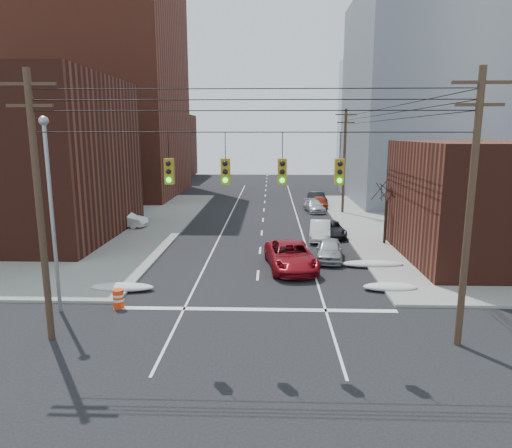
# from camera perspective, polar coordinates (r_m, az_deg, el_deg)

# --- Properties ---
(ground) EXTENTS (160.00, 160.00, 0.00)m
(ground) POSITION_cam_1_polar(r_m,az_deg,el_deg) (17.06, -1.00, -18.86)
(ground) COLOR black
(ground) RESTS_ON ground
(building_brick_tall) EXTENTS (24.00, 20.00, 30.00)m
(building_brick_tall) POSITION_cam_1_polar(r_m,az_deg,el_deg) (67.73, -20.42, 16.13)
(building_brick_tall) COLOR brown
(building_brick_tall) RESTS_ON ground
(building_brick_far) EXTENTS (22.00, 18.00, 12.00)m
(building_brick_far) POSITION_cam_1_polar(r_m,az_deg,el_deg) (92.70, -15.12, 9.40)
(building_brick_far) COLOR #471E15
(building_brick_far) RESTS_ON ground
(building_office) EXTENTS (22.00, 20.00, 25.00)m
(building_office) POSITION_cam_1_polar(r_m,az_deg,el_deg) (62.56, 22.42, 14.14)
(building_office) COLOR gray
(building_office) RESTS_ON ground
(building_glass) EXTENTS (20.00, 18.00, 22.00)m
(building_glass) POSITION_cam_1_polar(r_m,az_deg,el_deg) (87.88, 17.63, 12.44)
(building_glass) COLOR gray
(building_glass) RESTS_ON ground
(utility_pole_left) EXTENTS (2.20, 0.28, 11.00)m
(utility_pole_left) POSITION_cam_1_polar(r_m,az_deg,el_deg) (20.19, -25.49, 2.28)
(utility_pole_left) COLOR #473323
(utility_pole_left) RESTS_ON ground
(utility_pole_right) EXTENTS (2.20, 0.28, 11.00)m
(utility_pole_right) POSITION_cam_1_polar(r_m,az_deg,el_deg) (19.54, 25.20, 2.04)
(utility_pole_right) COLOR #473323
(utility_pole_right) RESTS_ON ground
(utility_pole_far) EXTENTS (2.20, 0.28, 11.00)m
(utility_pole_far) POSITION_cam_1_polar(r_m,az_deg,el_deg) (49.41, 10.98, 7.92)
(utility_pole_far) COLOR #473323
(utility_pole_far) RESTS_ON ground
(traffic_signals) EXTENTS (17.00, 0.42, 2.02)m
(traffic_signals) POSITION_cam_1_polar(r_m,az_deg,el_deg) (17.76, -0.29, 6.79)
(traffic_signals) COLOR black
(traffic_signals) RESTS_ON ground
(street_light) EXTENTS (0.44, 0.44, 9.32)m
(street_light) POSITION_cam_1_polar(r_m,az_deg,el_deg) (23.32, -24.29, 2.86)
(street_light) COLOR gray
(street_light) RESTS_ON ground
(bare_tree) EXTENTS (2.09, 2.20, 4.93)m
(bare_tree) POSITION_cam_1_polar(r_m,az_deg,el_deg) (36.36, 15.88, 1.02)
(bare_tree) COLOR black
(bare_tree) RESTS_ON ground
(snow_nw) EXTENTS (3.50, 1.08, 0.42)m
(snow_nw) POSITION_cam_1_polar(r_m,az_deg,el_deg) (26.45, -16.36, -7.57)
(snow_nw) COLOR silver
(snow_nw) RESTS_ON ground
(snow_ne) EXTENTS (3.00, 1.08, 0.42)m
(snow_ne) POSITION_cam_1_polar(r_m,az_deg,el_deg) (26.47, 16.43, -7.56)
(snow_ne) COLOR silver
(snow_ne) RESTS_ON ground
(snow_east_far) EXTENTS (4.00, 1.08, 0.42)m
(snow_east_far) POSITION_cam_1_polar(r_m,az_deg,el_deg) (30.64, 14.36, -4.86)
(snow_east_far) COLOR silver
(snow_east_far) RESTS_ON ground
(red_pickup) EXTENTS (3.58, 6.43, 1.70)m
(red_pickup) POSITION_cam_1_polar(r_m,az_deg,el_deg) (29.26, 4.37, -3.99)
(red_pickup) COLOR maroon
(red_pickup) RESTS_ON ground
(parked_car_a) EXTENTS (2.27, 4.45, 1.45)m
(parked_car_a) POSITION_cam_1_polar(r_m,az_deg,el_deg) (31.59, 9.17, -3.18)
(parked_car_a) COLOR #AFAFB4
(parked_car_a) RESTS_ON ground
(parked_car_b) EXTENTS (2.11, 4.76, 1.52)m
(parked_car_b) POSITION_cam_1_polar(r_m,az_deg,el_deg) (37.43, 8.02, -0.81)
(parked_car_b) COLOR silver
(parked_car_b) RESTS_ON ground
(parked_car_c) EXTENTS (2.37, 4.74, 1.29)m
(parked_car_c) POSITION_cam_1_polar(r_m,az_deg,el_deg) (38.74, 9.30, -0.60)
(parked_car_c) COLOR black
(parked_car_c) RESTS_ON ground
(parked_car_d) EXTENTS (2.37, 4.59, 1.27)m
(parked_car_d) POSITION_cam_1_polar(r_m,az_deg,el_deg) (50.53, 7.29, 2.23)
(parked_car_d) COLOR #B1B1B6
(parked_car_d) RESTS_ON ground
(parked_car_e) EXTENTS (1.65, 4.05, 1.38)m
(parked_car_e) POSITION_cam_1_polar(r_m,az_deg,el_deg) (52.97, 7.97, 2.69)
(parked_car_e) COLOR #98270D
(parked_car_e) RESTS_ON ground
(parked_car_f) EXTENTS (2.12, 4.70, 1.50)m
(parked_car_f) POSITION_cam_1_polar(r_m,az_deg,el_deg) (55.74, 7.67, 3.19)
(parked_car_f) COLOR black
(parked_car_f) RESTS_ON ground
(lot_car_a) EXTENTS (4.45, 2.24, 1.40)m
(lot_car_a) POSITION_cam_1_polar(r_m,az_deg,el_deg) (43.02, -16.17, 0.56)
(lot_car_a) COLOR silver
(lot_car_a) RESTS_ON sidewalk_nw
(lot_car_b) EXTENTS (5.21, 3.31, 1.34)m
(lot_car_b) POSITION_cam_1_polar(r_m,az_deg,el_deg) (43.36, -17.62, 0.52)
(lot_car_b) COLOR silver
(lot_car_b) RESTS_ON sidewalk_nw
(lot_car_c) EXTENTS (5.47, 3.21, 1.49)m
(lot_car_c) POSITION_cam_1_polar(r_m,az_deg,el_deg) (44.11, -20.94, 0.57)
(lot_car_c) COLOR black
(lot_car_c) RESTS_ON sidewalk_nw
(lot_car_d) EXTENTS (4.55, 1.89, 1.54)m
(lot_car_d) POSITION_cam_1_polar(r_m,az_deg,el_deg) (48.94, -19.91, 1.68)
(lot_car_d) COLOR #BBBABF
(lot_car_d) RESTS_ON sidewalk_nw
(construction_barrel) EXTENTS (0.68, 0.68, 0.95)m
(construction_barrel) POSITION_cam_1_polar(r_m,az_deg,el_deg) (23.93, -16.82, -8.92)
(construction_barrel) COLOR #ED3A0C
(construction_barrel) RESTS_ON ground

